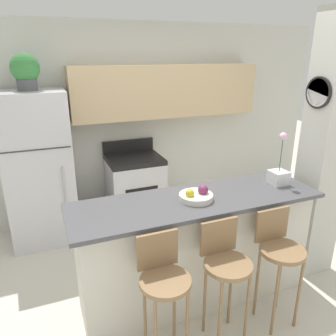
{
  "coord_description": "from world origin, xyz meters",
  "views": [
    {
      "loc": [
        -1.17,
        -2.26,
        2.18
      ],
      "look_at": [
        0.0,
        0.68,
        1.06
      ],
      "focal_mm": 35.0,
      "sensor_mm": 36.0,
      "label": 1
    }
  ],
  "objects_px": {
    "bar_stool_left": "(163,281)",
    "bar_stool_mid": "(225,265)",
    "trash_bin": "(98,223)",
    "refrigerator": "(39,170)",
    "stove_range": "(135,189)",
    "bar_stool_right": "(279,251)",
    "orchid_vase": "(279,173)",
    "fruit_bowl": "(196,196)",
    "potted_plant_on_fridge": "(25,71)"
  },
  "relations": [
    {
      "from": "orchid_vase",
      "to": "fruit_bowl",
      "type": "height_order",
      "value": "orchid_vase"
    },
    {
      "from": "bar_stool_mid",
      "to": "trash_bin",
      "type": "relative_size",
      "value": 2.61
    },
    {
      "from": "bar_stool_right",
      "to": "fruit_bowl",
      "type": "xyz_separation_m",
      "value": [
        -0.52,
        0.47,
        0.38
      ]
    },
    {
      "from": "potted_plant_on_fridge",
      "to": "fruit_bowl",
      "type": "xyz_separation_m",
      "value": [
        1.22,
        -1.61,
        -0.95
      ]
    },
    {
      "from": "stove_range",
      "to": "bar_stool_right",
      "type": "distance_m",
      "value": 2.19
    },
    {
      "from": "refrigerator",
      "to": "bar_stool_mid",
      "type": "xyz_separation_m",
      "value": [
        1.24,
        -2.08,
        -0.23
      ]
    },
    {
      "from": "potted_plant_on_fridge",
      "to": "stove_range",
      "type": "bearing_deg",
      "value": 1.0
    },
    {
      "from": "bar_stool_mid",
      "to": "potted_plant_on_fridge",
      "type": "relative_size",
      "value": 2.59
    },
    {
      "from": "fruit_bowl",
      "to": "trash_bin",
      "type": "distance_m",
      "value": 1.76
    },
    {
      "from": "refrigerator",
      "to": "orchid_vase",
      "type": "relative_size",
      "value": 3.63
    },
    {
      "from": "refrigerator",
      "to": "stove_range",
      "type": "relative_size",
      "value": 1.68
    },
    {
      "from": "stove_range",
      "to": "bar_stool_left",
      "type": "bearing_deg",
      "value": -100.87
    },
    {
      "from": "stove_range",
      "to": "bar_stool_mid",
      "type": "distance_m",
      "value": 2.12
    },
    {
      "from": "trash_bin",
      "to": "bar_stool_right",
      "type": "bearing_deg",
      "value": -58.62
    },
    {
      "from": "stove_range",
      "to": "bar_stool_mid",
      "type": "xyz_separation_m",
      "value": [
        0.09,
        -2.1,
        0.2
      ]
    },
    {
      "from": "refrigerator",
      "to": "stove_range",
      "type": "height_order",
      "value": "refrigerator"
    },
    {
      "from": "potted_plant_on_fridge",
      "to": "refrigerator",
      "type": "bearing_deg",
      "value": -59.07
    },
    {
      "from": "potted_plant_on_fridge",
      "to": "trash_bin",
      "type": "height_order",
      "value": "potted_plant_on_fridge"
    },
    {
      "from": "refrigerator",
      "to": "bar_stool_right",
      "type": "xyz_separation_m",
      "value": [
        1.74,
        -2.08,
        -0.23
      ]
    },
    {
      "from": "refrigerator",
      "to": "trash_bin",
      "type": "relative_size",
      "value": 4.72
    },
    {
      "from": "bar_stool_mid",
      "to": "fruit_bowl",
      "type": "relative_size",
      "value": 3.45
    },
    {
      "from": "bar_stool_left",
      "to": "orchid_vase",
      "type": "bearing_deg",
      "value": 20.49
    },
    {
      "from": "bar_stool_mid",
      "to": "refrigerator",
      "type": "bearing_deg",
      "value": 120.71
    },
    {
      "from": "stove_range",
      "to": "orchid_vase",
      "type": "bearing_deg",
      "value": -59.45
    },
    {
      "from": "trash_bin",
      "to": "orchid_vase",
      "type": "bearing_deg",
      "value": -42.54
    },
    {
      "from": "refrigerator",
      "to": "bar_stool_right",
      "type": "bearing_deg",
      "value": -50.2
    },
    {
      "from": "bar_stool_right",
      "to": "fruit_bowl",
      "type": "relative_size",
      "value": 3.45
    },
    {
      "from": "bar_stool_left",
      "to": "trash_bin",
      "type": "distance_m",
      "value": 1.94
    },
    {
      "from": "bar_stool_right",
      "to": "potted_plant_on_fridge",
      "type": "relative_size",
      "value": 2.59
    },
    {
      "from": "stove_range",
      "to": "bar_stool_right",
      "type": "height_order",
      "value": "stove_range"
    },
    {
      "from": "trash_bin",
      "to": "stove_range",
      "type": "bearing_deg",
      "value": 22.2
    },
    {
      "from": "potted_plant_on_fridge",
      "to": "fruit_bowl",
      "type": "distance_m",
      "value": 2.23
    },
    {
      "from": "bar_stool_mid",
      "to": "orchid_vase",
      "type": "relative_size",
      "value": 2.01
    },
    {
      "from": "refrigerator",
      "to": "stove_range",
      "type": "distance_m",
      "value": 1.22
    },
    {
      "from": "bar_stool_left",
      "to": "bar_stool_mid",
      "type": "xyz_separation_m",
      "value": [
        0.5,
        0.0,
        0.0
      ]
    },
    {
      "from": "stove_range",
      "to": "trash_bin",
      "type": "xyz_separation_m",
      "value": [
        -0.55,
        -0.23,
        -0.27
      ]
    },
    {
      "from": "refrigerator",
      "to": "trash_bin",
      "type": "height_order",
      "value": "refrigerator"
    },
    {
      "from": "refrigerator",
      "to": "bar_stool_left",
      "type": "bearing_deg",
      "value": -70.46
    },
    {
      "from": "bar_stool_mid",
      "to": "trash_bin",
      "type": "height_order",
      "value": "bar_stool_mid"
    },
    {
      "from": "bar_stool_mid",
      "to": "bar_stool_left",
      "type": "bearing_deg",
      "value": 180.0
    },
    {
      "from": "bar_stool_left",
      "to": "fruit_bowl",
      "type": "height_order",
      "value": "fruit_bowl"
    },
    {
      "from": "bar_stool_mid",
      "to": "orchid_vase",
      "type": "height_order",
      "value": "orchid_vase"
    },
    {
      "from": "refrigerator",
      "to": "orchid_vase",
      "type": "bearing_deg",
      "value": -37.11
    },
    {
      "from": "bar_stool_right",
      "to": "trash_bin",
      "type": "relative_size",
      "value": 2.61
    },
    {
      "from": "refrigerator",
      "to": "orchid_vase",
      "type": "height_order",
      "value": "refrigerator"
    },
    {
      "from": "bar_stool_left",
      "to": "bar_stool_right",
      "type": "distance_m",
      "value": 1.0
    },
    {
      "from": "potted_plant_on_fridge",
      "to": "orchid_vase",
      "type": "relative_size",
      "value": 0.77
    },
    {
      "from": "trash_bin",
      "to": "bar_stool_mid",
      "type": "bearing_deg",
      "value": -70.98
    },
    {
      "from": "bar_stool_left",
      "to": "bar_stool_mid",
      "type": "relative_size",
      "value": 1.0
    },
    {
      "from": "refrigerator",
      "to": "potted_plant_on_fridge",
      "type": "bearing_deg",
      "value": 120.93
    }
  ]
}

